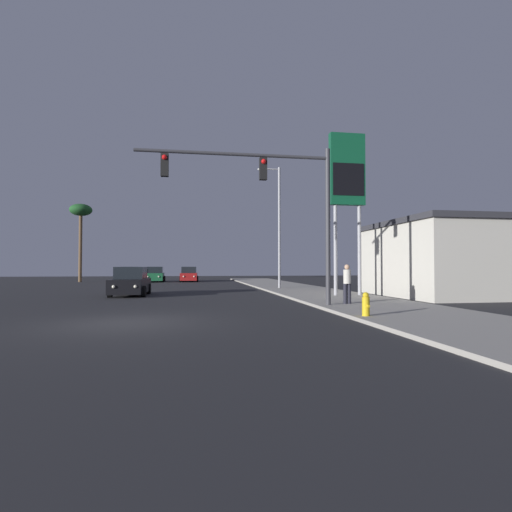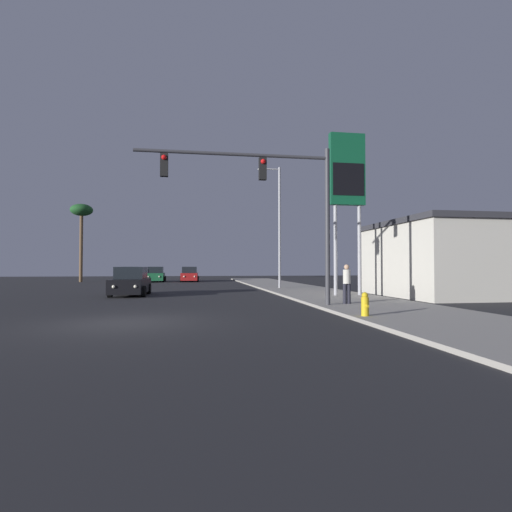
% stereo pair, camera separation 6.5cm
% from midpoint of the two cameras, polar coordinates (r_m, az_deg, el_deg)
% --- Properties ---
extents(ground_plane, '(120.00, 120.00, 0.00)m').
position_cam_midpoint_polar(ground_plane, '(12.80, -18.04, -9.07)').
color(ground_plane, '#28282B').
extents(sidewalk_right, '(5.00, 60.00, 0.12)m').
position_cam_midpoint_polar(sidewalk_right, '(23.81, 9.47, -5.44)').
color(sidewalk_right, '#9E998E').
rests_on(sidewalk_right, ground).
extents(building_gas_station, '(10.30, 8.30, 4.30)m').
position_cam_midpoint_polar(building_gas_station, '(26.30, 28.52, -0.33)').
color(building_gas_station, beige).
rests_on(building_gas_station, ground).
extents(car_tan, '(2.04, 4.34, 1.68)m').
position_cam_midpoint_polar(car_tan, '(45.30, -17.50, -2.63)').
color(car_tan, tan).
rests_on(car_tan, ground).
extents(car_green, '(2.04, 4.33, 1.68)m').
position_cam_midpoint_polar(car_green, '(45.65, -14.09, -2.65)').
color(car_green, '#195933').
rests_on(car_green, ground).
extents(car_red, '(2.04, 4.34, 1.68)m').
position_cam_midpoint_polar(car_red, '(45.59, -9.43, -2.67)').
color(car_red, maroon).
rests_on(car_red, ground).
extents(car_black, '(2.04, 4.34, 1.68)m').
position_cam_midpoint_polar(car_black, '(24.52, -17.39, -3.64)').
color(car_black, black).
rests_on(car_black, ground).
extents(traffic_light_mast, '(7.93, 0.36, 6.50)m').
position_cam_midpoint_polar(traffic_light_mast, '(16.47, 2.60, 9.19)').
color(traffic_light_mast, '#38383D').
rests_on(traffic_light_mast, sidewalk_right).
extents(street_lamp, '(1.74, 0.24, 9.00)m').
position_cam_midpoint_polar(street_lamp, '(29.86, 3.20, 5.06)').
color(street_lamp, '#99999E').
rests_on(street_lamp, sidewalk_right).
extents(gas_station_sign, '(2.00, 0.42, 9.00)m').
position_cam_midpoint_polar(gas_station_sign, '(23.19, 12.97, 10.77)').
color(gas_station_sign, '#99999E').
rests_on(gas_station_sign, sidewalk_right).
extents(fire_hydrant, '(0.24, 0.34, 0.76)m').
position_cam_midpoint_polar(fire_hydrant, '(13.31, 15.44, -6.69)').
color(fire_hydrant, gold).
rests_on(fire_hydrant, sidewalk_right).
extents(pedestrian_on_sidewalk, '(0.34, 0.32, 1.67)m').
position_cam_midpoint_polar(pedestrian_on_sidewalk, '(17.44, 12.94, -3.66)').
color(pedestrian_on_sidewalk, '#23232D').
rests_on(pedestrian_on_sidewalk, sidewalk_right).
extents(palm_tree_far, '(2.40, 2.40, 8.64)m').
position_cam_midpoint_polar(palm_tree_far, '(48.44, -23.63, 5.49)').
color(palm_tree_far, brown).
rests_on(palm_tree_far, ground).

